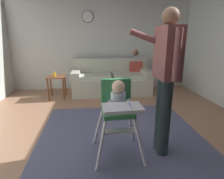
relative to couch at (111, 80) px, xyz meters
The scene contains 10 objects.
ground 2.40m from the couch, 95.02° to the right, with size 6.34×7.30×0.10m, color #A17255.
wall_far 1.17m from the couch, 111.77° to the left, with size 5.54×0.06×2.71m, color silver.
area_rug 2.31m from the couch, 92.61° to the right, with size 2.37×2.42×0.01m, color #535373.
couch is the anchor object (origin of this frame).
high_chair 2.70m from the couch, 94.58° to the right, with size 0.63×0.74×0.96m.
adult_standing 2.77m from the couch, 82.80° to the right, with size 0.51×0.50×1.72m.
toy_ball 1.36m from the couch, 86.70° to the right, with size 0.20×0.20×0.20m, color #D13D33.
side_table 1.36m from the couch, 166.73° to the right, with size 0.40×0.40×0.52m.
sippy_cup 1.41m from the couch, 167.05° to the right, with size 0.07×0.07×0.10m, color gold.
wall_clock 1.72m from the couch, 139.64° to the left, with size 0.30×0.04×0.30m.
Camera 1 is at (-0.30, -2.37, 1.44)m, focal length 30.53 mm.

